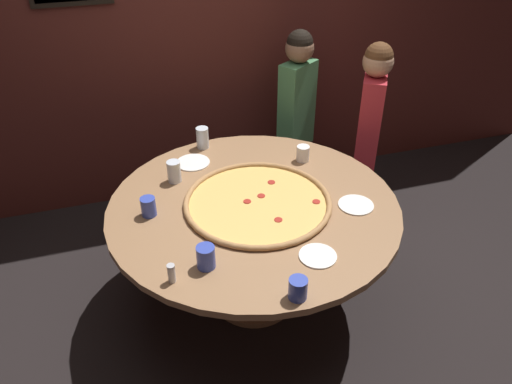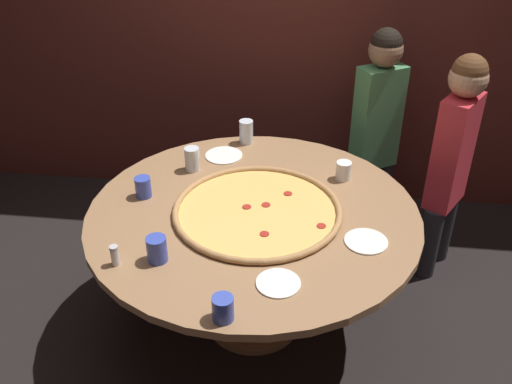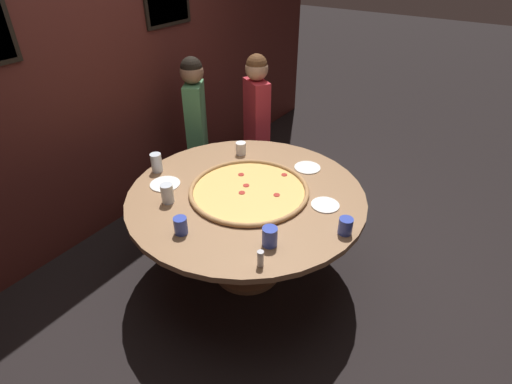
% 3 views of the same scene
% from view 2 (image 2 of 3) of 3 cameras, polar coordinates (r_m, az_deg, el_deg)
% --- Properties ---
extents(ground_plane, '(24.00, 24.00, 0.00)m').
position_cam_2_polar(ground_plane, '(3.28, -0.24, -12.68)').
color(ground_plane, black).
extents(back_wall, '(6.40, 0.08, 2.60)m').
position_cam_2_polar(back_wall, '(3.87, 2.43, 17.09)').
color(back_wall, '#4C1E19').
rests_on(back_wall, ground_plane).
extents(dining_table, '(1.64, 1.64, 0.74)m').
position_cam_2_polar(dining_table, '(2.88, -0.27, -3.97)').
color(dining_table, '#936B47').
rests_on(dining_table, ground_plane).
extents(giant_pizza, '(0.83, 0.83, 0.03)m').
position_cam_2_polar(giant_pizza, '(2.79, 0.13, -1.82)').
color(giant_pizza, '#EAB75B').
rests_on(giant_pizza, dining_table).
extents(drink_cup_beside_pizza, '(0.08, 0.08, 0.13)m').
position_cam_2_polar(drink_cup_beside_pizza, '(3.14, -6.40, 3.29)').
color(drink_cup_beside_pizza, silver).
rests_on(drink_cup_beside_pizza, dining_table).
extents(drink_cup_far_left, '(0.09, 0.09, 0.12)m').
position_cam_2_polar(drink_cup_far_left, '(2.50, -9.88, -5.66)').
color(drink_cup_far_left, '#384CB7').
rests_on(drink_cup_far_left, dining_table).
extents(drink_cup_by_shaker, '(0.08, 0.08, 0.14)m').
position_cam_2_polar(drink_cup_by_shaker, '(3.40, -0.99, 6.04)').
color(drink_cup_by_shaker, silver).
rests_on(drink_cup_by_shaker, dining_table).
extents(drink_cup_far_right, '(0.09, 0.09, 0.10)m').
position_cam_2_polar(drink_cup_far_right, '(2.20, -3.33, -11.54)').
color(drink_cup_far_right, '#384CB7').
rests_on(drink_cup_far_right, dining_table).
extents(drink_cup_centre_back, '(0.08, 0.08, 0.11)m').
position_cam_2_polar(drink_cup_centre_back, '(2.95, -11.22, 0.48)').
color(drink_cup_centre_back, '#384CB7').
rests_on(drink_cup_centre_back, dining_table).
extents(drink_cup_near_right, '(0.08, 0.08, 0.10)m').
position_cam_2_polar(drink_cup_near_right, '(3.08, 8.74, 2.12)').
color(drink_cup_near_right, white).
rests_on(drink_cup_near_right, dining_table).
extents(white_plate_near_front, '(0.20, 0.20, 0.01)m').
position_cam_2_polar(white_plate_near_front, '(2.65, 10.95, -4.87)').
color(white_plate_near_front, white).
rests_on(white_plate_near_front, dining_table).
extents(white_plate_beside_cup, '(0.21, 0.21, 0.01)m').
position_cam_2_polar(white_plate_beside_cup, '(3.29, -3.24, 3.67)').
color(white_plate_beside_cup, white).
rests_on(white_plate_beside_cup, dining_table).
extents(white_plate_left_side, '(0.19, 0.19, 0.01)m').
position_cam_2_polar(white_plate_left_side, '(2.38, 2.24, -9.10)').
color(white_plate_left_side, white).
rests_on(white_plate_left_side, dining_table).
extents(condiment_shaker, '(0.04, 0.04, 0.10)m').
position_cam_2_polar(condiment_shaker, '(2.52, -13.94, -6.17)').
color(condiment_shaker, silver).
rests_on(condiment_shaker, dining_table).
extents(diner_side_left, '(0.28, 0.36, 1.37)m').
position_cam_2_polar(diner_side_left, '(3.39, 19.01, 3.39)').
color(diner_side_left, '#232328').
rests_on(diner_side_left, ground_plane).
extents(diner_centre_back, '(0.35, 0.29, 1.37)m').
position_cam_2_polar(diner_centre_back, '(3.69, 11.99, 6.89)').
color(diner_centre_back, '#232328').
rests_on(diner_centre_back, ground_plane).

